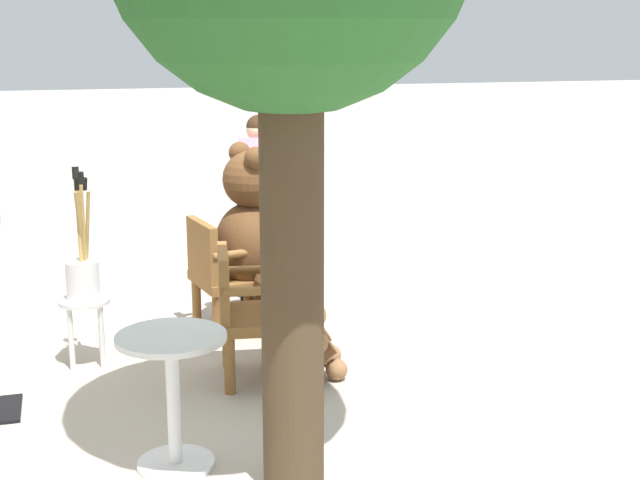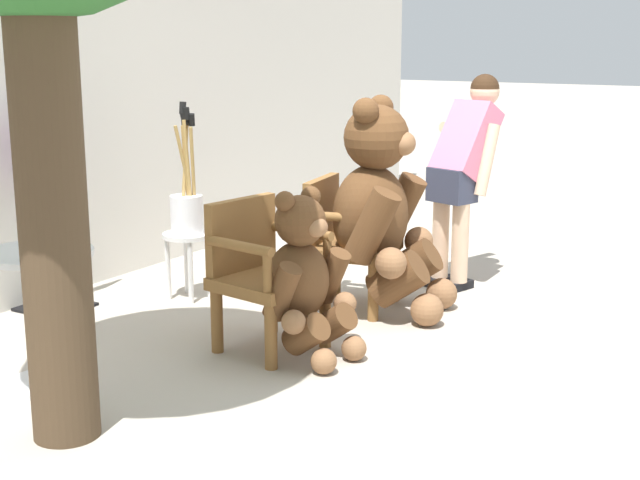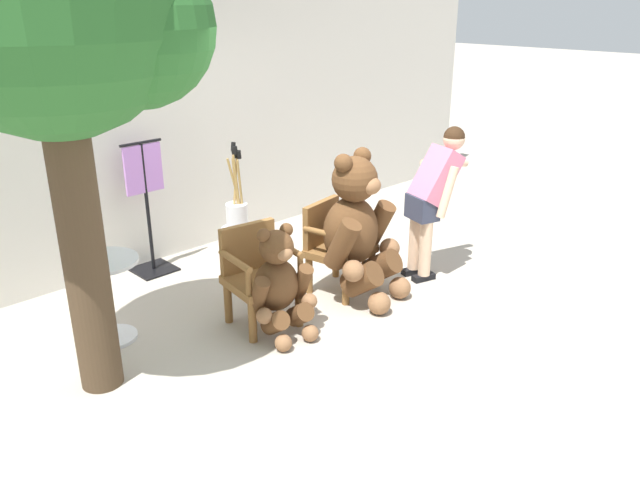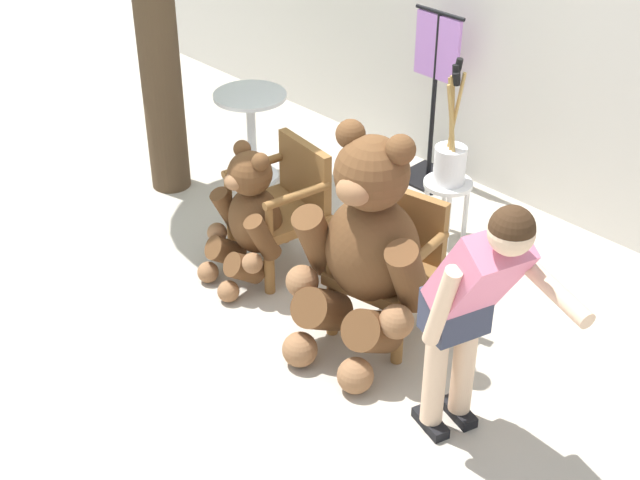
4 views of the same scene
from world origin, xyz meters
name	(u,v)px [view 2 (image 2 of 4)]	position (x,y,z in m)	size (l,w,h in m)	color
ground_plane	(374,338)	(0.00, 0.00, 0.00)	(60.00, 60.00, 0.00)	#B2A899
back_wall	(75,90)	(0.00, 2.40, 1.40)	(10.00, 0.16, 2.80)	beige
wooden_chair_left	(263,270)	(-0.48, 0.47, 0.46)	(0.63, 0.60, 0.86)	brown
wooden_chair_right	(345,239)	(0.47, 0.47, 0.46)	(0.64, 0.61, 0.86)	brown
teddy_bear_large	(382,209)	(0.50, 0.22, 0.69)	(0.87, 0.86, 1.40)	brown
teddy_bear_small	(304,277)	(-0.49, 0.18, 0.47)	(0.59, 0.58, 0.96)	brown
person_visitor	(464,162)	(1.38, 0.02, 0.90)	(0.86, 0.48, 1.51)	black
white_stool	(188,248)	(0.08, 1.49, 0.36)	(0.34, 0.34, 0.46)	white
brush_bucket	(187,204)	(0.08, 1.49, 0.66)	(0.22, 0.22, 0.89)	white
round_side_table	(40,303)	(-1.55, 1.10, 0.45)	(0.56, 0.56, 0.72)	silver
clothing_display_stand	(48,202)	(-0.58, 2.10, 0.72)	(0.44, 0.40, 1.36)	black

